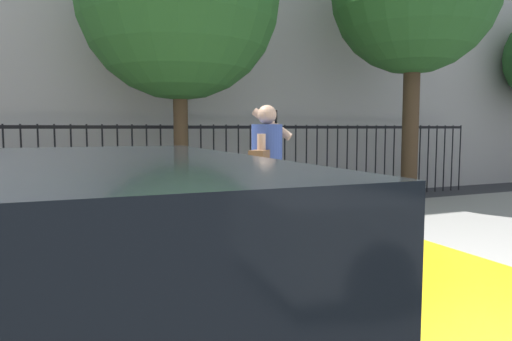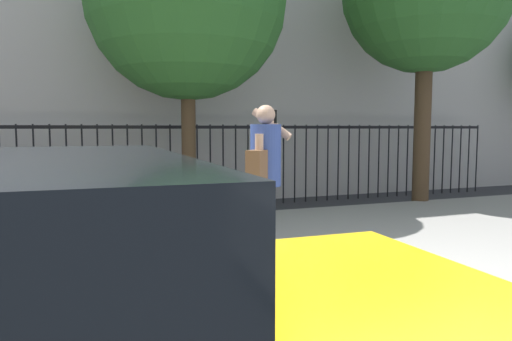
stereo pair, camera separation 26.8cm
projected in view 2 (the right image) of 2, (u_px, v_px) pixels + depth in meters
name	position (u px, v px, depth m)	size (l,w,h in m)	color
ground_plane	(479.00, 317.00, 3.81)	(60.00, 60.00, 0.00)	#333338
sidewalk	(339.00, 245.00, 5.86)	(28.00, 4.40, 0.15)	gray
iron_fence	(242.00, 154.00, 9.22)	(12.03, 0.04, 1.60)	black
pedestrian_on_phone	(265.00, 168.00, 5.15)	(0.67, 0.69, 1.63)	tan
street_tree_far	(187.00, 0.00, 7.72)	(3.30, 3.30, 5.30)	#4C3823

